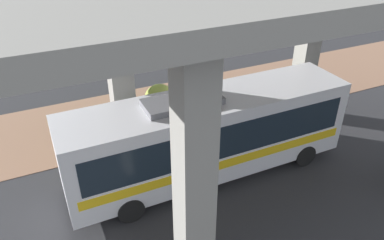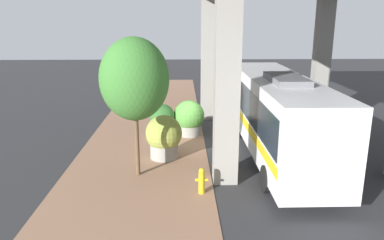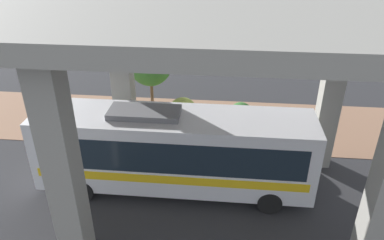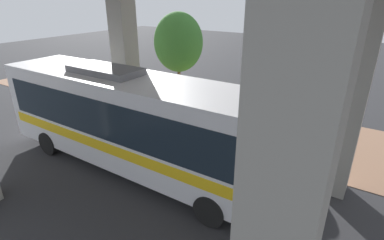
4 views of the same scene
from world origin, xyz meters
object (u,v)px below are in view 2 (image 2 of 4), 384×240
at_px(fire_hydrant, 202,181).
at_px(planter_front, 163,120).
at_px(street_tree_near, 134,79).
at_px(planter_middle, 164,137).
at_px(planter_back, 189,118).
at_px(bus, 277,111).

height_order(fire_hydrant, planter_front, planter_front).
bearing_deg(street_tree_near, planter_middle, 62.81).
distance_m(fire_hydrant, planter_front, 7.06).
xyz_separation_m(planter_front, street_tree_near, (-0.76, -5.11, 2.99)).
height_order(planter_middle, planter_back, planter_middle).
height_order(bus, planter_middle, bus).
bearing_deg(planter_back, street_tree_near, -112.11).
xyz_separation_m(bus, fire_hydrant, (-3.58, -3.86, -1.59)).
bearing_deg(planter_middle, fire_hydrant, -67.44).
bearing_deg(planter_middle, street_tree_near, -117.19).
height_order(planter_front, planter_middle, planter_middle).
height_order(bus, street_tree_near, street_tree_near).
distance_m(bus, planter_back, 5.17).
xyz_separation_m(bus, street_tree_near, (-6.06, -2.14, 1.81)).
distance_m(bus, street_tree_near, 6.68).
bearing_deg(planter_back, bus, -39.47).
bearing_deg(street_tree_near, planter_back, 67.89).
xyz_separation_m(planter_front, planter_back, (1.41, 0.23, 0.03)).
bearing_deg(planter_front, street_tree_near, -98.42).
height_order(bus, fire_hydrant, bus).
xyz_separation_m(planter_front, planter_middle, (0.22, -3.21, 0.10)).
distance_m(planter_front, planter_middle, 3.22).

